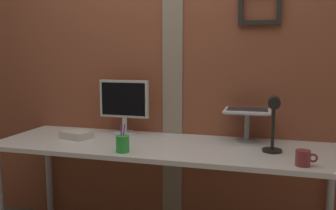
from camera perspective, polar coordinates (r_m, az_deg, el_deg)
name	(u,v)px	position (r m, az deg, el deg)	size (l,w,h in m)	color
brick_wall_back	(171,73)	(2.75, 0.54, 4.99)	(3.17, 0.16, 2.41)	brown
desk	(164,154)	(2.43, -0.64, -7.69)	(2.29, 0.70, 0.76)	white
monitor	(124,103)	(2.70, -6.92, 0.38)	(0.38, 0.18, 0.40)	silver
laptop_stand	(247,121)	(2.52, 12.33, -2.53)	(0.28, 0.22, 0.21)	gray
laptop	(248,103)	(2.57, 12.49, 0.34)	(0.31, 0.31, 0.21)	white
desk_lamp	(273,118)	(2.22, 16.27, -2.02)	(0.12, 0.20, 0.35)	black
pen_cup	(123,144)	(2.23, -7.16, -6.06)	(0.08, 0.08, 0.17)	green
coffee_mug	(303,158)	(2.08, 20.53, -7.83)	(0.12, 0.08, 0.09)	maroon
paper_clutter_stack	(76,135)	(2.66, -14.24, -4.56)	(0.20, 0.14, 0.05)	silver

